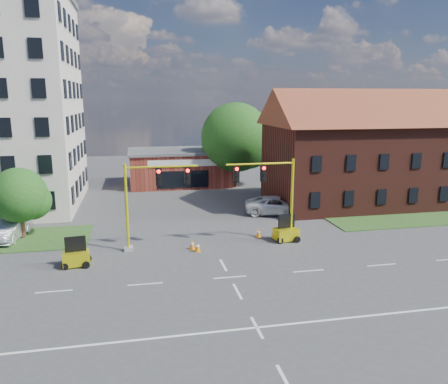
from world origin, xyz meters
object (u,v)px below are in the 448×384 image
Objects in this scene: signal_mast_east at (271,190)px; pickup_white at (277,205)px; trailer_east at (286,233)px; trailer_west at (76,257)px; signal_mast_west at (150,195)px.

pickup_white is at bearing 68.14° from signal_mast_east.
signal_mast_east is 3.53m from trailer_east.
trailer_west is 14.99m from trailer_east.
signal_mast_east is 1.05× the size of pickup_white.
pickup_white is at bearing 67.47° from trailer_east.
signal_mast_east is 14.16m from trailer_west.
trailer_west is 0.32× the size of pickup_white.
signal_mast_west is 3.29× the size of trailer_west.
signal_mast_west is 6.32m from trailer_west.
signal_mast_west reaches higher than pickup_white.
signal_mast_east is at bearing 1.89° from trailer_west.
signal_mast_west is 10.50m from trailer_east.
signal_mast_east is 3.15× the size of trailer_east.
signal_mast_west is at bearing 180.00° from signal_mast_east.
signal_mast_west is 1.00× the size of signal_mast_east.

